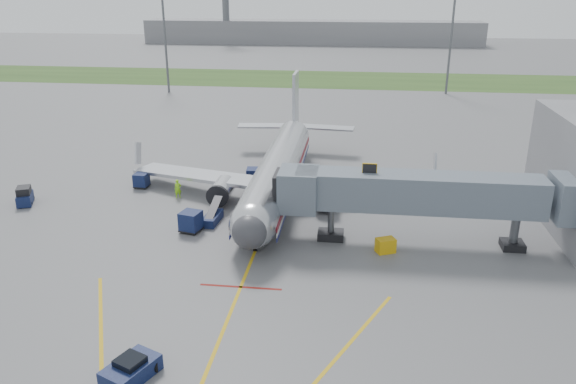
# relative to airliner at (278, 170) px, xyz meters

# --- Properties ---
(ground) EXTENTS (400.00, 400.00, 0.00)m
(ground) POSITION_rel_airliner_xyz_m (-0.00, -15.25, -2.65)
(ground) COLOR #565659
(ground) RESTS_ON ground
(grass_strip) EXTENTS (300.00, 25.00, 0.01)m
(grass_strip) POSITION_rel_airliner_xyz_m (-0.00, 74.75, -2.64)
(grass_strip) COLOR #2D4C1E
(grass_strip) RESTS_ON ground
(apron_markings) EXTENTS (21.52, 50.00, 0.01)m
(apron_markings) POSITION_rel_airliner_xyz_m (-0.00, -22.65, -2.64)
(apron_markings) COLOR gold
(apron_markings) RESTS_ON ground
(airliner) EXTENTS (32.10, 35.67, 10.25)m
(airliner) POSITION_rel_airliner_xyz_m (0.00, 0.00, 0.00)
(airliner) COLOR silver
(airliner) RESTS_ON ground
(jet_bridge) EXTENTS (25.30, 4.00, 6.90)m
(jet_bridge) POSITION_rel_airliner_xyz_m (12.86, -10.25, 1.82)
(jet_bridge) COLOR slate
(jet_bridge) RESTS_ON ground
(light_mast_left) EXTENTS (2.00, 0.44, 20.40)m
(light_mast_left) POSITION_rel_airliner_xyz_m (-30.00, 54.75, 8.13)
(light_mast_left) COLOR #595B60
(light_mast_left) RESTS_ON ground
(light_mast_right) EXTENTS (2.00, 0.44, 20.40)m
(light_mast_right) POSITION_rel_airliner_xyz_m (25.00, 59.75, 8.13)
(light_mast_right) COLOR #595B60
(light_mast_right) RESTS_ON ground
(distant_terminal) EXTENTS (120.00, 14.00, 8.00)m
(distant_terminal) POSITION_rel_airliner_xyz_m (-10.00, 154.75, 1.35)
(distant_terminal) COLOR slate
(distant_terminal) RESTS_ON ground
(pushback_tug) EXTENTS (2.99, 3.60, 1.29)m
(pushback_tug) POSITION_rel_airliner_xyz_m (-4.00, -29.75, -2.11)
(pushback_tug) COLOR #0C1037
(pushback_tug) RESTS_ON ground
(baggage_tug) EXTENTS (2.25, 2.88, 1.79)m
(baggage_tug) POSITION_rel_airliner_xyz_m (-24.49, -5.97, -1.85)
(baggage_tug) COLOR #0C1037
(baggage_tug) RESTS_ON ground
(baggage_cart_a) EXTENTS (2.06, 2.06, 1.84)m
(baggage_cart_a) POSITION_rel_airliner_xyz_m (-6.30, -10.24, -1.71)
(baggage_cart_a) COLOR #0C1037
(baggage_cart_a) RESTS_ON ground
(baggage_cart_b) EXTENTS (1.52, 1.52, 1.55)m
(baggage_cart_b) POSITION_rel_airliner_xyz_m (-14.82, 0.14, -1.85)
(baggage_cart_b) COLOR #0C1037
(baggage_cart_b) RESTS_ON ground
(baggage_cart_c) EXTENTS (1.81, 1.81, 1.79)m
(baggage_cart_c) POSITION_rel_airliner_xyz_m (-3.00, 2.63, -1.73)
(baggage_cart_c) COLOR #0C1037
(baggage_cart_c) RESTS_ON ground
(belt_loader) EXTENTS (1.39, 3.76, 1.81)m
(belt_loader) POSITION_rel_airliner_xyz_m (-4.95, -8.03, -2.20)
(belt_loader) COLOR #0C1037
(belt_loader) RESTS_ON ground
(ground_power_cart) EXTENTS (1.77, 1.52, 1.19)m
(ground_power_cart) POSITION_rel_airliner_xyz_m (10.56, -12.25, -2.06)
(ground_power_cart) COLOR #D39E0C
(ground_power_cart) RESTS_ON ground
(ramp_worker) EXTENTS (0.84, 0.72, 1.93)m
(ramp_worker) POSITION_rel_airliner_xyz_m (-9.97, -2.39, -1.68)
(ramp_worker) COLOR #92E91B
(ramp_worker) RESTS_ON ground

